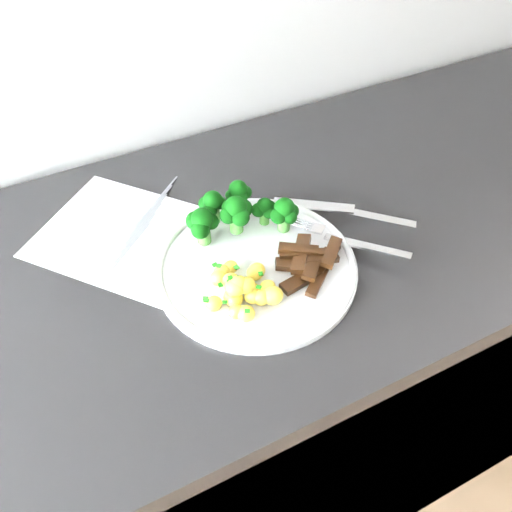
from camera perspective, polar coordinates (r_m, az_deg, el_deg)
counter at (r=1.20m, az=3.37°, el=-12.74°), size 2.44×0.61×0.91m
recipe_paper at (r=0.84m, az=-12.93°, el=1.92°), size 0.35×0.36×0.00m
plate at (r=0.77m, az=0.00°, el=-1.10°), size 0.30×0.30×0.02m
broccoli at (r=0.79m, az=-1.97°, el=4.99°), size 0.17×0.11×0.07m
potatoes at (r=0.72m, az=-1.45°, el=-3.54°), size 0.11×0.11×0.04m
beef_strips at (r=0.76m, az=5.85°, el=-0.62°), size 0.12×0.11×0.03m
fork at (r=0.80m, az=10.08°, el=1.71°), size 0.13×0.17×0.02m
knife at (r=0.86m, az=11.44°, el=4.30°), size 0.19×0.16×0.02m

